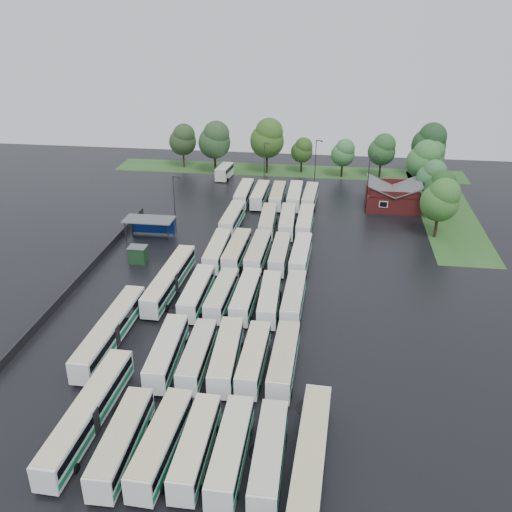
# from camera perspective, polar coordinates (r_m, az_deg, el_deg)

# --- Properties ---
(ground) EXTENTS (160.00, 160.00, 0.00)m
(ground) POSITION_cam_1_polar(r_m,az_deg,el_deg) (74.22, -2.83, -5.54)
(ground) COLOR black
(ground) RESTS_ON ground
(brick_building) EXTENTS (10.07, 8.60, 5.39)m
(brick_building) POSITION_cam_1_polar(r_m,az_deg,el_deg) (112.01, 13.52, 5.63)
(brick_building) COLOR maroon
(brick_building) RESTS_ON ground
(wash_shed) EXTENTS (8.20, 4.20, 3.58)m
(wash_shed) POSITION_cam_1_polar(r_m,az_deg,el_deg) (96.27, -10.57, 3.42)
(wash_shed) COLOR #2D2D30
(wash_shed) RESTS_ON ground
(utility_hut) EXTENTS (2.70, 2.20, 2.62)m
(utility_hut) POSITION_cam_1_polar(r_m,az_deg,el_deg) (88.42, -11.71, 0.16)
(utility_hut) COLOR #143619
(utility_hut) RESTS_ON ground
(grass_strip_north) EXTENTS (80.00, 10.00, 0.01)m
(grass_strip_north) POSITION_cam_1_polar(r_m,az_deg,el_deg) (133.40, 3.18, 8.53)
(grass_strip_north) COLOR #2A551F
(grass_strip_north) RESTS_ON ground
(grass_strip_east) EXTENTS (10.00, 50.00, 0.01)m
(grass_strip_east) POSITION_cam_1_polar(r_m,az_deg,el_deg) (114.11, 18.43, 4.38)
(grass_strip_east) COLOR #2A551F
(grass_strip_east) RESTS_ON ground
(west_fence) EXTENTS (0.10, 50.00, 1.20)m
(west_fence) POSITION_cam_1_polar(r_m,az_deg,el_deg) (87.05, -16.36, -1.30)
(west_fence) COLOR #2D2D30
(west_fence) RESTS_ON ground
(bus_r0c0) EXTENTS (2.66, 11.64, 3.23)m
(bus_r0c0) POSITION_cam_1_polar(r_m,az_deg,el_deg) (53.87, -13.28, -17.57)
(bus_r0c0) COLOR white
(bus_r0c0) RESTS_ON ground
(bus_r0c1) EXTENTS (2.97, 11.74, 3.24)m
(bus_r0c1) POSITION_cam_1_polar(r_m,az_deg,el_deg) (53.09, -9.43, -17.91)
(bus_r0c1) COLOR white
(bus_r0c1) RESTS_ON ground
(bus_r0c2) EXTENTS (2.38, 11.06, 3.08)m
(bus_r0c2) POSITION_cam_1_polar(r_m,az_deg,el_deg) (52.54, -6.04, -18.34)
(bus_r0c2) COLOR white
(bus_r0c2) RESTS_ON ground
(bus_r0c3) EXTENTS (2.46, 11.47, 3.19)m
(bus_r0c3) POSITION_cam_1_polar(r_m,az_deg,el_deg) (51.83, -2.53, -18.84)
(bus_r0c3) COLOR white
(bus_r0c3) RESTS_ON ground
(bus_r0c4) EXTENTS (2.60, 11.46, 3.18)m
(bus_r0c4) POSITION_cam_1_polar(r_m,az_deg,el_deg) (51.37, 1.30, -19.32)
(bus_r0c4) COLOR white
(bus_r0c4) RESTS_ON ground
(bus_r1c0) EXTENTS (2.99, 11.72, 3.24)m
(bus_r1c0) POSITION_cam_1_polar(r_m,az_deg,el_deg) (64.00, -8.91, -9.44)
(bus_r1c0) COLOR white
(bus_r1c0) RESTS_ON ground
(bus_r1c1) EXTENTS (2.56, 11.09, 3.08)m
(bus_r1c1) POSITION_cam_1_polar(r_m,az_deg,el_deg) (63.21, -5.88, -9.83)
(bus_r1c1) COLOR white
(bus_r1c1) RESTS_ON ground
(bus_r1c2) EXTENTS (3.05, 11.81, 3.26)m
(bus_r1c2) POSITION_cam_1_polar(r_m,az_deg,el_deg) (62.76, -2.98, -9.89)
(bus_r1c2) COLOR white
(bus_r1c2) RESTS_ON ground
(bus_r1c3) EXTENTS (2.48, 11.18, 3.10)m
(bus_r1c3) POSITION_cam_1_polar(r_m,az_deg,el_deg) (62.42, -0.23, -10.16)
(bus_r1c3) COLOR white
(bus_r1c3) RESTS_ON ground
(bus_r1c4) EXTENTS (2.65, 11.67, 3.24)m
(bus_r1c4) POSITION_cam_1_polar(r_m,az_deg,el_deg) (62.06, 2.80, -10.35)
(bus_r1c4) COLOR white
(bus_r1c4) RESTS_ON ground
(bus_r2c0) EXTENTS (2.50, 11.58, 3.22)m
(bus_r2c0) POSITION_cam_1_polar(r_m,az_deg,el_deg) (75.23, -5.94, -3.65)
(bus_r2c0) COLOR white
(bus_r2c0) RESTS_ON ground
(bus_r2c1) EXTENTS (2.68, 11.11, 3.07)m
(bus_r2c1) POSITION_cam_1_polar(r_m,az_deg,el_deg) (74.61, -3.46, -3.88)
(bus_r2c1) COLOR white
(bus_r2c1) RESTS_ON ground
(bus_r2c2) EXTENTS (2.63, 11.44, 3.17)m
(bus_r2c2) POSITION_cam_1_polar(r_m,az_deg,el_deg) (74.11, -1.02, -4.00)
(bus_r2c2) COLOR white
(bus_r2c2) RESTS_ON ground
(bus_r2c3) EXTENTS (2.81, 11.31, 3.12)m
(bus_r2c3) POSITION_cam_1_polar(r_m,az_deg,el_deg) (73.52, 1.35, -4.28)
(bus_r2c3) COLOR white
(bus_r2c3) RESTS_ON ground
(bus_r2c4) EXTENTS (2.58, 11.34, 3.15)m
(bus_r2c4) POSITION_cam_1_polar(r_m,az_deg,el_deg) (73.68, 3.78, -4.26)
(bus_r2c4) COLOR white
(bus_r2c4) RESTS_ON ground
(bus_r3c0) EXTENTS (2.56, 11.50, 3.19)m
(bus_r3c0) POSITION_cam_1_polar(r_m,az_deg,el_deg) (86.99, -3.88, 0.54)
(bus_r3c0) COLOR white
(bus_r3c0) RESTS_ON ground
(bus_r3c1) EXTENTS (2.79, 11.67, 3.23)m
(bus_r3c1) POSITION_cam_1_polar(r_m,az_deg,el_deg) (86.85, -1.93, 0.56)
(bus_r3c1) COLOR white
(bus_r3c1) RESTS_ON ground
(bus_r3c2) EXTENTS (2.77, 11.76, 3.26)m
(bus_r3c2) POSITION_cam_1_polar(r_m,az_deg,el_deg) (86.21, 0.21, 0.39)
(bus_r3c2) COLOR white
(bus_r3c2) RESTS_ON ground
(bus_r3c3) EXTENTS (2.41, 11.11, 3.09)m
(bus_r3c3) POSITION_cam_1_polar(r_m,az_deg,el_deg) (85.95, 2.40, 0.22)
(bus_r3c3) COLOR white
(bus_r3c3) RESTS_ON ground
(bus_r3c4) EXTENTS (2.79, 11.63, 3.22)m
(bus_r3c4) POSITION_cam_1_polar(r_m,az_deg,el_deg) (85.51, 4.49, 0.08)
(bus_r3c4) COLOR white
(bus_r3c4) RESTS_ON ground
(bus_r4c0) EXTENTS (2.75, 11.57, 3.20)m
(bus_r4c0) POSITION_cam_1_polar(r_m,az_deg,el_deg) (99.37, -2.36, 3.77)
(bus_r4c0) COLOR white
(bus_r4c0) RESTS_ON ground
(bus_r4c2) EXTENTS (2.86, 11.41, 3.15)m
(bus_r4c2) POSITION_cam_1_polar(r_m,az_deg,el_deg) (98.22, 1.19, 3.51)
(bus_r4c2) COLOR white
(bus_r4c2) RESTS_ON ground
(bus_r4c3) EXTENTS (2.81, 11.55, 3.20)m
(bus_r4c3) POSITION_cam_1_polar(r_m,az_deg,el_deg) (98.18, 3.15, 3.48)
(bus_r4c3) COLOR white
(bus_r4c3) RESTS_ON ground
(bus_r4c4) EXTENTS (2.55, 11.48, 3.19)m
(bus_r4c4) POSITION_cam_1_polar(r_m,az_deg,el_deg) (98.03, 4.93, 3.39)
(bus_r4c4) COLOR white
(bus_r4c4) RESTS_ON ground
(bus_r5c0) EXTENTS (2.50, 11.39, 3.16)m
(bus_r5c0) POSITION_cam_1_polar(r_m,az_deg,el_deg) (112.12, -1.21, 6.28)
(bus_r5c0) COLOR white
(bus_r5c0) RESTS_ON ground
(bus_r5c1) EXTENTS (2.52, 11.10, 3.08)m
(bus_r5c1) POSITION_cam_1_polar(r_m,az_deg,el_deg) (111.48, 0.41, 6.14)
(bus_r5c1) COLOR white
(bus_r5c1) RESTS_ON ground
(bus_r5c2) EXTENTS (2.52, 11.17, 3.10)m
(bus_r5c2) POSITION_cam_1_polar(r_m,az_deg,el_deg) (110.92, 2.16, 6.04)
(bus_r5c2) COLOR white
(bus_r5c2) RESTS_ON ground
(bus_r5c3) EXTENTS (2.56, 11.60, 3.22)m
(bus_r5c3) POSITION_cam_1_polar(r_m,az_deg,el_deg) (110.78, 3.90, 6.01)
(bus_r5c3) COLOR white
(bus_r5c3) RESTS_ON ground
(bus_r5c4) EXTENTS (2.76, 11.13, 3.07)m
(bus_r5c4) POSITION_cam_1_polar(r_m,az_deg,el_deg) (110.75, 5.43, 5.90)
(bus_r5c4) COLOR white
(bus_r5c4) RESTS_ON ground
(artic_bus_west_a) EXTENTS (2.89, 17.13, 3.17)m
(artic_bus_west_a) POSITION_cam_1_polar(r_m,az_deg,el_deg) (57.56, -16.43, -14.80)
(artic_bus_west_a) COLOR white
(artic_bus_west_a) RESTS_ON ground
(artic_bus_west_b) EXTENTS (3.04, 17.36, 3.21)m
(artic_bus_west_b) POSITION_cam_1_polar(r_m,az_deg,el_deg) (79.11, -8.62, -2.29)
(artic_bus_west_b) COLOR white
(artic_bus_west_b) RESTS_ON ground
(artic_bus_west_c) EXTENTS (2.76, 17.39, 3.22)m
(artic_bus_west_c) POSITION_cam_1_polar(r_m,az_deg,el_deg) (68.96, -14.34, -7.23)
(artic_bus_west_c) COLOR white
(artic_bus_west_c) RESTS_ON ground
(artic_bus_east) EXTENTS (3.15, 17.42, 3.22)m
(artic_bus_east) POSITION_cam_1_polar(r_m,az_deg,el_deg) (50.99, 5.41, -19.82)
(artic_bus_east) COLOR white
(artic_bus_east) RESTS_ON ground
(minibus) EXTENTS (3.08, 6.82, 2.89)m
(minibus) POSITION_cam_1_polar(r_m,az_deg,el_deg) (127.08, -3.18, 8.44)
(minibus) COLOR silver
(minibus) RESTS_ON ground
(tree_north_0) EXTENTS (6.25, 6.25, 10.36)m
(tree_north_0) POSITION_cam_1_polar(r_m,az_deg,el_deg) (135.05, -7.30, 11.49)
(tree_north_0) COLOR #3B291F
(tree_north_0) RESTS_ON ground
(tree_north_1) EXTENTS (7.19, 7.19, 11.91)m
(tree_north_1) POSITION_cam_1_polar(r_m,az_deg,el_deg) (129.81, -4.12, 11.54)
(tree_north_1) COLOR black
(tree_north_1) RESTS_ON ground
(tree_north_2) EXTENTS (7.59, 7.59, 12.57)m
(tree_north_2) POSITION_cam_1_polar(r_m,az_deg,el_deg) (129.25, 1.18, 11.73)
(tree_north_2) COLOR black
(tree_north_2) RESTS_ON ground
(tree_north_3) EXTENTS (4.91, 4.91, 8.12)m
(tree_north_3) POSITION_cam_1_polar(r_m,az_deg,el_deg) (130.85, 4.66, 10.53)
(tree_north_3) COLOR black
(tree_north_3) RESTS_ON ground
(tree_north_4) EXTENTS (5.21, 5.21, 8.62)m
(tree_north_4) POSITION_cam_1_polar(r_m,az_deg,el_deg) (128.35, 8.75, 10.19)
(tree_north_4) COLOR black
(tree_north_4) RESTS_ON ground
(tree_north_5) EXTENTS (6.01, 6.01, 9.95)m
(tree_north_5) POSITION_cam_1_polar(r_m,az_deg,el_deg) (129.20, 12.54, 10.38)
(tree_north_5) COLOR black
(tree_north_5) RESTS_ON ground
(tree_north_6) EXTENTS (7.42, 7.42, 12.28)m
(tree_north_6) POSITION_cam_1_polar(r_m,az_deg,el_deg) (131.45, 17.01, 10.81)
(tree_north_6) COLOR black
(tree_north_6) RESTS_ON ground
(tree_east_0) EXTENTS (6.29, 6.29, 10.42)m
(tree_east_0) POSITION_cam_1_polar(r_m,az_deg,el_deg) (98.46, 18.03, 5.39)
(tree_east_0) COLOR #382516
(tree_east_0) RESTS_ON ground
(tree_east_1) EXTENTS (5.57, 5.57, 9.23)m
(tree_east_1) POSITION_cam_1_polar(r_m,az_deg,el_deg) (106.96, 18.01, 6.48)
(tree_east_1) COLOR black
(tree_east_1) RESTS_ON ground
(tree_east_2) EXTENTS (5.54, 5.54, 9.18)m
(tree_east_2) POSITION_cam_1_polar(r_m,az_deg,el_deg) (113.72, 17.21, 7.63)
(tree_east_2) COLOR #302318
(tree_east_2) RESTS_ON ground
(tree_east_3) EXTENTS (6.80, 6.80, 11.26)m
(tree_east_3) POSITION_cam_1_polar(r_m,az_deg,el_deg) (119.78, 16.49, 9.24)
(tree_east_3) COLOR black
(tree_east_3) RESTS_ON ground
(tree_east_4) EXTENTS (5.47, 5.47, 9.06)m
(tree_east_4) POSITION_cam_1_polar(r_m,az_deg,el_deg) (128.89, 17.25, 9.55)
(tree_east_4) COLOR black
(tree_east_4) RESTS_ON ground
(lamp_post_ne) EXTENTS (1.65, 0.32, 10.68)m
(lamp_post_ne) POSITION_cam_1_polar(r_m,az_deg,el_deg) (108.04, 11.23, 7.56)
(lamp_post_ne) COLOR #2D2D30
(lamp_post_ne) RESTS_ON ground
(lamp_post_nw) EXTENTS (1.49, 0.29, 9.70)m
(lamp_post_nw) POSITION_cam_1_polar(r_m,az_deg,el_deg) (98.02, -8.11, 5.65)
(lamp_post_nw) COLOR #2D2D30
(lamp_post_nw) RESTS_ON ground
(lamp_post_back_w) EXTENTS (1.39, 0.27, 9.03)m
(lamp_post_back_w) POSITION_cam_1_polar(r_m,az_deg,el_deg) (121.61, 0.89, 9.50)
(lamp_post_back_w) COLOR #2D2D30
(lamp_post_back_w) RESTS_ON ground
(lamp_post_back_e) EXTENTS (1.45, 0.28, 9.43)m
(lamp_post_back_e) POSITION_cam_1_polar(r_m,az_deg,el_deg) (123.02, 6.04, 9.66)
(lamp_post_back_e) COLOR #2D2D30
(lamp_post_back_e) RESTS_ON ground
(puddle_0) EXTENTS (6.11, 6.11, 0.01)m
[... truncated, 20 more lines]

